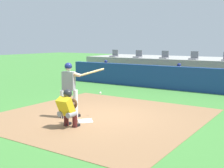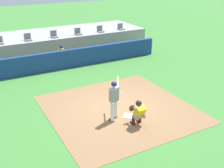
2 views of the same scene
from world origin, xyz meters
TOP-DOWN VIEW (x-y plane):
  - ground_plane at (0.00, 0.00)m, footprint 80.00×80.00m
  - dirt_infield at (0.00, 0.00)m, footprint 6.40×6.40m
  - home_plate at (0.00, -0.80)m, footprint 0.62×0.62m
  - batter_at_plate at (-0.68, -0.72)m, footprint 0.98×1.17m
  - catcher_crouched at (-0.01, -1.56)m, footprint 0.49×1.86m
  - dugout_wall at (0.00, 6.50)m, footprint 13.00×0.30m
  - dugout_bench at (0.00, 7.50)m, footprint 11.80×0.44m
  - dugout_player_1 at (-0.16, 7.34)m, footprint 0.49×0.70m
  - stands_platform at (0.00, 10.90)m, footprint 15.00×4.40m
  - stadium_seat_1 at (-3.71, 9.38)m, footprint 0.46×0.46m
  - stadium_seat_2 at (-1.86, 9.38)m, footprint 0.46×0.46m
  - stadium_seat_3 at (0.00, 9.38)m, footprint 0.46×0.46m
  - stadium_seat_4 at (1.86, 9.38)m, footprint 0.46×0.46m
  - stadium_seat_5 at (3.71, 9.38)m, footprint 0.46×0.46m
  - stadium_seat_6 at (5.57, 9.38)m, footprint 0.46×0.46m

SIDE VIEW (x-z plane):
  - ground_plane at x=0.00m, z-range 0.00..0.00m
  - dirt_infield at x=0.00m, z-range 0.00..0.01m
  - home_plate at x=0.00m, z-range 0.01..0.04m
  - dugout_bench at x=0.00m, z-range 0.00..0.45m
  - dugout_wall at x=0.00m, z-range 0.00..1.20m
  - catcher_crouched at x=-0.01m, z-range 0.05..1.17m
  - dugout_player_1 at x=-0.16m, z-range 0.02..1.32m
  - stands_platform at x=0.00m, z-range 0.00..1.40m
  - batter_at_plate at x=-0.68m, z-range 0.13..1.94m
  - stadium_seat_1 at x=-3.71m, z-range 1.29..1.77m
  - stadium_seat_2 at x=-1.86m, z-range 1.29..1.77m
  - stadium_seat_3 at x=0.00m, z-range 1.29..1.77m
  - stadium_seat_4 at x=1.86m, z-range 1.29..1.77m
  - stadium_seat_5 at x=3.71m, z-range 1.29..1.77m
  - stadium_seat_6 at x=5.57m, z-range 1.29..1.77m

